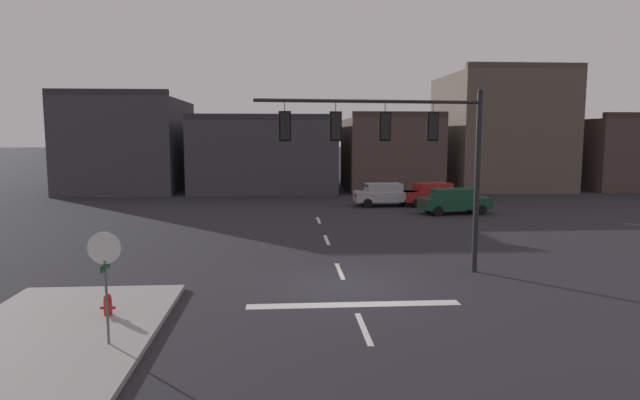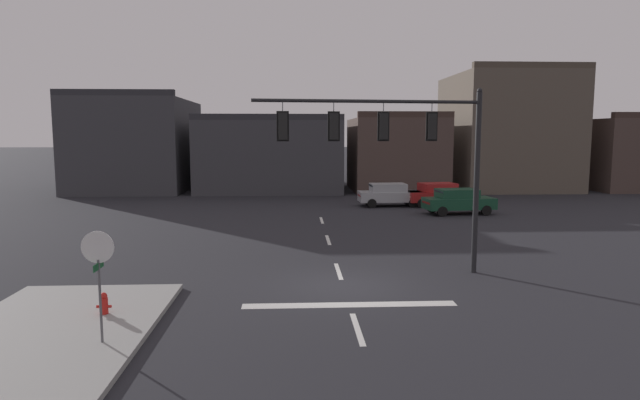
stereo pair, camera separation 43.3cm
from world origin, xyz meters
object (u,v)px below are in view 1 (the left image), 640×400
object	(u,v)px
signal_mast_near_side	(402,142)
car_lot_nearside	(431,193)
fire_hydrant	(108,309)
stop_sign	(105,261)
car_lot_farside	(385,194)
car_lot_middle	(454,200)

from	to	relation	value
signal_mast_near_side	car_lot_nearside	bearing A→B (deg)	71.41
signal_mast_near_side	fire_hydrant	size ratio (longest dim) A/B	10.82
fire_hydrant	car_lot_nearside	bearing A→B (deg)	56.42
car_lot_nearside	fire_hydrant	size ratio (longest dim) A/B	6.21
stop_sign	car_lot_nearside	world-z (taller)	stop_sign
signal_mast_near_side	car_lot_farside	size ratio (longest dim) A/B	1.80
stop_sign	fire_hydrant	size ratio (longest dim) A/B	3.77
stop_sign	signal_mast_near_side	bearing A→B (deg)	37.09
car_lot_nearside	car_lot_middle	xyz separation A→B (m)	(0.33, -4.16, 0.00)
signal_mast_near_side	fire_hydrant	world-z (taller)	signal_mast_near_side
car_lot_nearside	signal_mast_near_side	bearing A→B (deg)	-108.59
car_lot_middle	car_lot_nearside	bearing A→B (deg)	94.56
car_lot_farside	fire_hydrant	world-z (taller)	car_lot_farside
car_lot_middle	fire_hydrant	bearing A→B (deg)	-129.57
car_lot_farside	fire_hydrant	xyz separation A→B (m)	(-12.00, -23.01, -0.53)
signal_mast_near_side	fire_hydrant	xyz separation A→B (m)	(-9.01, -4.24, -4.46)
car_lot_farside	fire_hydrant	bearing A→B (deg)	-117.54
car_lot_middle	car_lot_farside	size ratio (longest dim) A/B	1.02
car_lot_nearside	fire_hydrant	xyz separation A→B (m)	(-15.37, -23.16, -0.53)
signal_mast_near_side	fire_hydrant	distance (m)	10.91
car_lot_nearside	car_lot_farside	distance (m)	3.38
fire_hydrant	stop_sign	bearing A→B (deg)	-72.30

